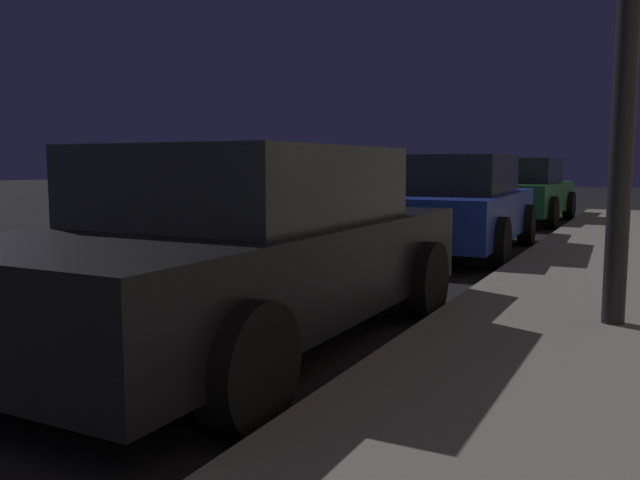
% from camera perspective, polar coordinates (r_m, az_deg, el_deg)
% --- Properties ---
extents(car_black, '(2.15, 4.32, 1.43)m').
position_cam_1_polar(car_black, '(4.81, -6.67, -0.55)').
color(car_black, black).
rests_on(car_black, ground).
extents(car_blue, '(2.17, 4.38, 1.43)m').
position_cam_1_polar(car_blue, '(9.86, 11.34, 3.07)').
color(car_blue, navy).
rests_on(car_blue, ground).
extents(car_green, '(2.02, 4.13, 1.43)m').
position_cam_1_polar(car_green, '(15.31, 16.99, 4.08)').
color(car_green, '#19592D').
rests_on(car_green, ground).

